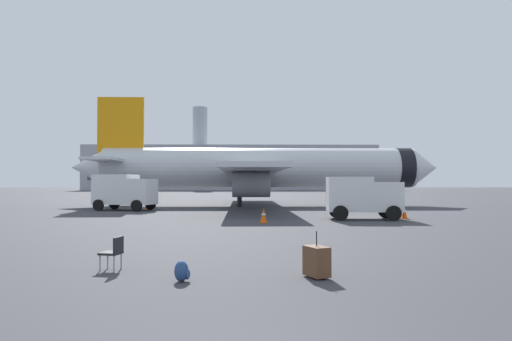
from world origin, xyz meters
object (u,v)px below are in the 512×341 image
service_truck (124,190)px  safety_cone_near (404,212)px  safety_cone_far (264,216)px  gate_chair (114,251)px  safety_cone_mid (147,204)px  airplane_at_gate (258,168)px  cargo_van (363,196)px  rolling_suitcase (317,261)px  traveller_backpack (182,271)px

service_truck → safety_cone_near: size_ratio=6.29×
safety_cone_far → gate_chair: bearing=-107.4°
safety_cone_mid → gate_chair: bearing=-79.1°
airplane_at_gate → safety_cone_far: (-0.04, -18.70, -3.25)m
airplane_at_gate → cargo_van: (6.08, -16.50, -2.21)m
safety_cone_near → rolling_suitcase: bearing=-114.9°
traveller_backpack → service_truck: bearing=107.9°
safety_cone_mid → traveller_backpack: safety_cone_mid is taller
service_truck → rolling_suitcase: size_ratio=4.74×
cargo_van → traveller_backpack: bearing=-116.1°
gate_chair → cargo_van: bearing=56.8°
airplane_at_gate → rolling_suitcase: airplane_at_gate is taller
rolling_suitcase → cargo_van: bearing=72.5°
cargo_van → gate_chair: 19.04m
service_truck → cargo_van: (17.06, -9.33, -0.16)m
safety_cone_near → cargo_van: bearing=-170.4°
airplane_at_gate → cargo_van: airplane_at_gate is taller
safety_cone_near → gate_chair: size_ratio=0.96×
airplane_at_gate → safety_cone_far: bearing=-90.1°
safety_cone_far → gate_chair: (-4.30, -13.70, 0.09)m
safety_cone_far → cargo_van: bearing=19.8°
cargo_van → service_truck: bearing=151.3°
service_truck → gate_chair: bearing=-75.3°
cargo_van → safety_cone_far: size_ratio=5.53×
rolling_suitcase → gate_chair: 5.18m
safety_cone_mid → safety_cone_far: size_ratio=1.02×
service_truck → gate_chair: (6.64, -25.24, -1.11)m
cargo_van → safety_cone_mid: (-15.63, 11.24, -1.04)m
service_truck → cargo_van: service_truck is taller
safety_cone_near → safety_cone_far: size_ratio=1.01×
safety_cone_far → gate_chair: 14.36m
rolling_suitcase → service_truck: bearing=114.1°
safety_cone_near → traveller_backpack: bearing=-122.3°
airplane_at_gate → gate_chair: bearing=-97.6°
cargo_van → gate_chair: bearing=-123.2°
safety_cone_far → rolling_suitcase: bearing=-86.9°
service_truck → cargo_van: size_ratio=1.15×
airplane_at_gate → safety_cone_near: airplane_at_gate is taller
service_truck → safety_cone_mid: bearing=53.2°
safety_cone_mid → service_truck: bearing=-126.8°
safety_cone_mid → gate_chair: (5.21, -27.15, 0.08)m
safety_cone_mid → safety_cone_far: bearing=-54.7°
airplane_at_gate → traveller_backpack: bearing=-94.0°
cargo_van → traveller_backpack: size_ratio=9.45×
traveller_backpack → safety_cone_far: bearing=81.2°
cargo_van → rolling_suitcase: (-5.34, -16.88, -1.06)m
airplane_at_gate → rolling_suitcase: size_ratio=32.41×
safety_cone_mid → traveller_backpack: 29.38m
safety_cone_mid → traveller_backpack: size_ratio=1.74×
airplane_at_gate → traveller_backpack: airplane_at_gate is taller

